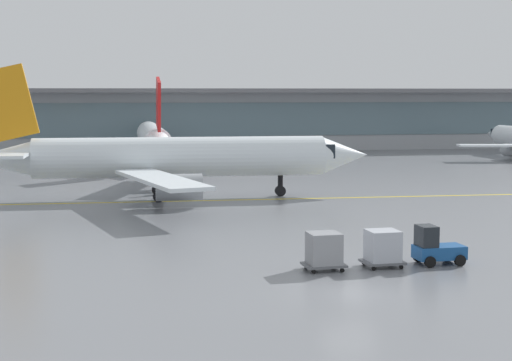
# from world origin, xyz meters

# --- Properties ---
(ground_plane) EXTENTS (400.00, 400.00, 0.00)m
(ground_plane) POSITION_xyz_m (0.00, 0.00, 0.00)
(ground_plane) COLOR slate
(taxiway_centreline_stripe) EXTENTS (109.93, 4.78, 0.01)m
(taxiway_centreline_stripe) POSITION_xyz_m (-4.33, 32.07, 0.00)
(taxiway_centreline_stripe) COLOR yellow
(taxiway_centreline_stripe) RESTS_ON ground_plane
(terminal_concourse) EXTENTS (217.36, 11.00, 9.60)m
(terminal_concourse) POSITION_xyz_m (0.00, 88.89, 4.92)
(terminal_concourse) COLOR #9EA3A8
(terminal_concourse) RESTS_ON ground_plane
(gate_airplane_1) EXTENTS (30.29, 32.47, 10.79)m
(gate_airplane_1) POSITION_xyz_m (-4.65, 67.76, 3.23)
(gate_airplane_1) COLOR white
(gate_airplane_1) RESTS_ON ground_plane
(taxiing_regional_jet) EXTENTS (34.48, 32.07, 11.43)m
(taxiing_regional_jet) POSITION_xyz_m (-4.78, 34.09, 3.43)
(taxiing_regional_jet) COLOR white
(taxiing_regional_jet) RESTS_ON ground_plane
(baggage_tug) EXTENTS (2.65, 1.70, 2.10)m
(baggage_tug) POSITION_xyz_m (6.31, 4.99, 0.89)
(baggage_tug) COLOR #194C8C
(baggage_tug) RESTS_ON ground_plane
(cargo_dolly_lead) EXTENTS (2.16, 1.67, 1.94)m
(cargo_dolly_lead) POSITION_xyz_m (3.33, 4.88, 1.05)
(cargo_dolly_lead) COLOR #595B60
(cargo_dolly_lead) RESTS_ON ground_plane
(cargo_dolly_trailing) EXTENTS (2.16, 1.67, 1.94)m
(cargo_dolly_trailing) POSITION_xyz_m (0.13, 4.77, 1.05)
(cargo_dolly_trailing) COLOR #595B60
(cargo_dolly_trailing) RESTS_ON ground_plane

